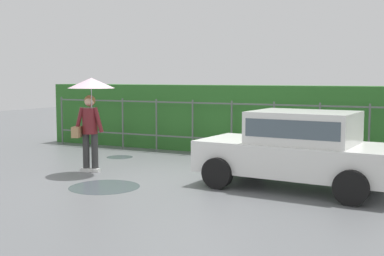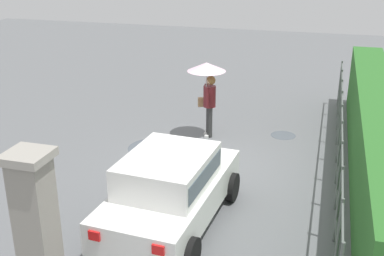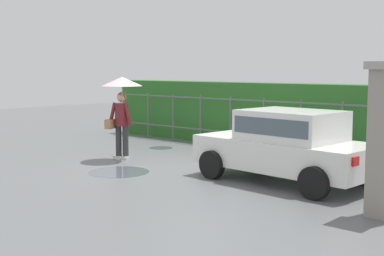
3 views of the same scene
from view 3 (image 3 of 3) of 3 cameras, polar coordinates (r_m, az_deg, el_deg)
ground_plane at (r=12.48m, az=0.02°, el=-4.20°), size 40.00×40.00×0.00m
car at (r=10.81m, az=10.32°, el=-1.64°), size 3.83×2.07×1.48m
pedestrian at (r=13.36m, az=-7.68°, el=3.36°), size 1.03×1.03×2.11m
fence_section at (r=15.06m, az=5.96°, el=0.77°), size 10.55×0.05×1.50m
hedge_row at (r=15.66m, az=7.57°, el=1.43°), size 11.50×0.90×1.90m
puddle_near at (r=11.93m, az=-7.97°, el=-4.75°), size 1.38×1.38×0.00m
puddle_far at (r=15.39m, az=-3.41°, el=-2.17°), size 0.70×0.70×0.00m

